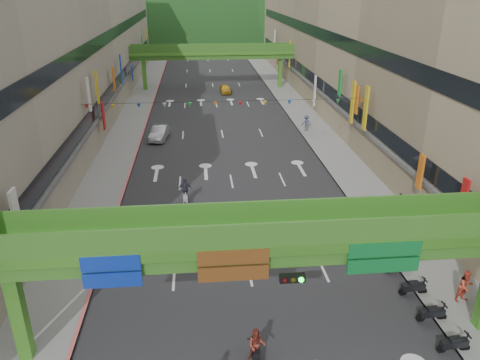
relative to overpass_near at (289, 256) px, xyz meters
name	(u,v)px	position (x,y,z in m)	size (l,w,h in m)	color
road_slab	(218,112)	(-0.93, 44.62, -5.20)	(18.00, 140.00, 0.02)	#28282B
sidewalk_left	(135,113)	(-11.93, 44.62, -5.13)	(4.00, 140.00, 0.15)	gray
sidewalk_right	(298,110)	(10.07, 44.62, -5.13)	(4.00, 140.00, 0.15)	gray
curb_left	(150,113)	(-10.03, 44.62, -5.12)	(0.20, 140.00, 0.18)	#CC5959
curb_right	(285,110)	(8.17, 44.62, -5.12)	(0.20, 140.00, 0.18)	gray
building_row_left	(63,41)	(-19.86, 44.62, 4.25)	(12.80, 95.00, 19.00)	#9E937F
building_row_right	(362,38)	(18.00, 44.62, 4.25)	(12.80, 95.00, 19.00)	gray
overpass_near	(289,256)	(0.00, 0.00, 0.00)	(28.00, 12.27, 7.10)	#4C9E2D
overpass_far	(213,55)	(-0.93, 59.62, 0.20)	(28.00, 2.20, 7.10)	#4C9E2D
hill_left	(159,33)	(-15.93, 154.62, -5.21)	(168.00, 140.00, 112.00)	#1C4419
hill_right	(265,27)	(24.07, 174.62, -5.21)	(208.00, 176.00, 128.00)	#1C4419
bunting_string	(228,104)	(-0.93, 24.62, 0.75)	(26.00, 0.36, 0.47)	black
scooter_rider_mid	(256,348)	(-1.45, -0.82, -4.17)	(0.90, 1.60, 2.01)	black
scooter_rider_left	(185,191)	(-4.88, 16.44, -4.10)	(1.09, 1.60, 2.18)	#999AA1
scooter_rider_far	(207,225)	(-3.35, 11.04, -4.28)	(0.76, 1.60, 1.86)	maroon
parked_scooter_row	(405,276)	(7.87, 4.62, -4.68)	(1.60, 11.55, 1.08)	black
car_silver	(160,133)	(-7.93, 33.33, -4.46)	(1.58, 4.53, 1.49)	#B6B7BD
car_yellow	(225,89)	(0.82, 56.19, -4.55)	(1.55, 3.86, 1.31)	yellow
pedestrian_red	(465,289)	(10.30, 2.62, -4.28)	(0.90, 0.70, 1.86)	#CA472F
pedestrian_dark	(399,204)	(11.14, 13.30, -4.44)	(0.89, 0.37, 1.52)	black
pedestrian_blue	(306,124)	(8.87, 34.62, -4.29)	(0.85, 0.55, 1.83)	#384361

